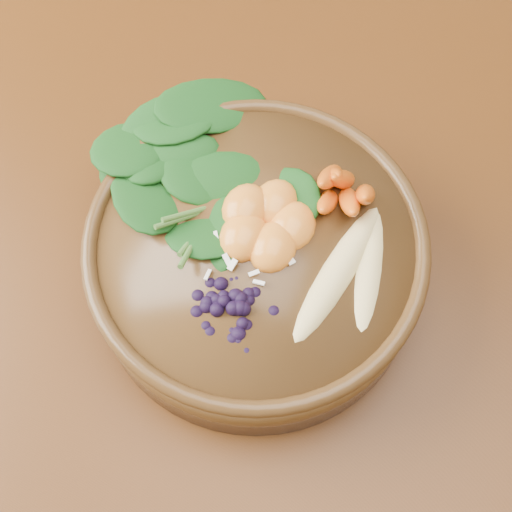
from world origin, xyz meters
The scene contains 8 objects.
ground centered at (0.00, 0.00, 0.00)m, with size 4.00×4.00×0.00m, color #381E0F.
stoneware_bowl centered at (-0.25, -0.11, 0.78)m, with size 0.25×0.25×0.07m, color #4C3117.
kale_heap centered at (-0.29, -0.06, 0.84)m, with size 0.17×0.15×0.04m, color #154315, non-canonical shape.
carrot_cluster centered at (-0.21, -0.04, 0.85)m, with size 0.05×0.05×0.07m, color #D56014, non-canonical shape.
banana_halves centered at (-0.18, -0.10, 0.83)m, with size 0.07×0.14×0.02m.
mandarin_cluster centered at (-0.25, -0.09, 0.83)m, with size 0.07×0.08×0.03m, color orange, non-canonical shape.
blueberry_pile centered at (-0.25, -0.16, 0.84)m, with size 0.12×0.09×0.04m, color black, non-canonical shape.
coconut_flakes centered at (-0.25, -0.13, 0.82)m, with size 0.08×0.06×0.01m, color white, non-canonical shape.
Camera 1 is at (-0.17, -0.32, 1.29)m, focal length 50.00 mm.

